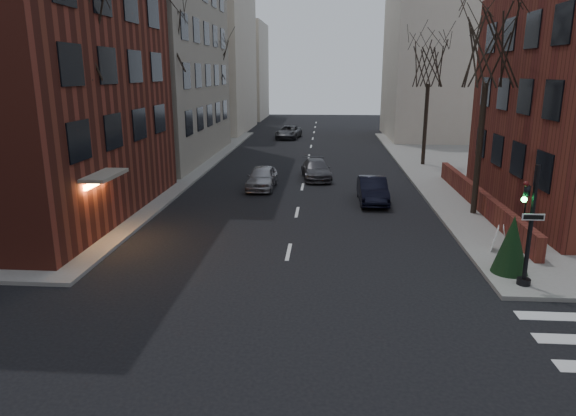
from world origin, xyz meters
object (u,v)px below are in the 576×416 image
object	(u,v)px
sandwich_board	(500,238)
tree_right_b	(430,63)
tree_left_b	(165,40)
tree_left_a	(76,33)
parked_sedan	(372,190)
traffic_signal	(528,234)
tree_left_c	(213,59)
evergreen_shrub	(512,244)
tree_right_a	(489,47)
streetlamp_near	(160,120)
car_lane_far	(288,132)
car_lane_gray	(316,170)
car_lane_silver	(262,177)
streetlamp_far	(226,101)

from	to	relation	value
sandwich_board	tree_right_b	bearing A→B (deg)	106.90
tree_left_b	sandwich_board	size ratio (longest dim) A/B	10.93
tree_left_a	parked_sedan	size ratio (longest dim) A/B	2.45
traffic_signal	sandwich_board	size ratio (longest dim) A/B	4.05
tree_left_c	evergreen_shrub	xyz separation A→B (m)	(16.68, -29.94, -6.85)
traffic_signal	tree_left_c	size ratio (longest dim) A/B	0.41
tree_right_a	tree_left_c	bearing A→B (deg)	128.66
streetlamp_near	parked_sedan	size ratio (longest dim) A/B	1.50
streetlamp_near	evergreen_shrub	xyz separation A→B (m)	(16.08, -11.94, -3.06)
parked_sedan	car_lane_far	distance (m)	28.39
car_lane_gray	car_lane_far	xyz separation A→B (m)	(-3.42, 21.47, 0.04)
tree_left_a	car_lane_silver	world-z (taller)	tree_left_a
car_lane_far	tree_right_a	bearing A→B (deg)	-61.97
streetlamp_far	evergreen_shrub	world-z (taller)	streetlamp_far
streetlamp_far	sandwich_board	size ratio (longest dim) A/B	6.36
streetlamp_far	car_lane_gray	world-z (taller)	streetlamp_far
streetlamp_near	parked_sedan	bearing A→B (deg)	-7.65
traffic_signal	tree_right_a	size ratio (longest dim) A/B	0.41
parked_sedan	car_lane_gray	world-z (taller)	parked_sedan
tree_right_a	evergreen_shrub	xyz separation A→B (m)	(-0.92, -7.94, -6.85)
tree_left_b	tree_left_c	world-z (taller)	tree_left_b
car_lane_silver	car_lane_gray	size ratio (longest dim) A/B	0.93
traffic_signal	car_lane_silver	world-z (taller)	traffic_signal
streetlamp_far	car_lane_far	bearing A→B (deg)	46.93
evergreen_shrub	tree_left_a	bearing A→B (deg)	166.70
streetlamp_far	evergreen_shrub	distance (m)	35.89
car_lane_far	sandwich_board	distance (m)	37.22
tree_right_b	tree_left_b	bearing A→B (deg)	-161.18
streetlamp_far	evergreen_shrub	bearing A→B (deg)	-63.28
tree_right_b	streetlamp_far	distance (m)	20.01
tree_right_a	sandwich_board	xyz separation A→B (m)	(-0.53, -5.63, -7.38)
tree_right_a	car_lane_gray	distance (m)	13.82
traffic_signal	streetlamp_far	bearing A→B (deg)	116.06
tree_right_b	traffic_signal	bearing A→B (deg)	-92.15
tree_left_a	tree_left_b	size ratio (longest dim) A/B	0.95
streetlamp_far	traffic_signal	bearing A→B (deg)	-63.94
sandwich_board	traffic_signal	bearing A→B (deg)	-77.09
streetlamp_near	tree_left_c	bearing A→B (deg)	91.91
tree_left_a	tree_left_b	world-z (taller)	tree_left_b
tree_right_a	tree_right_b	world-z (taller)	tree_right_a
tree_left_c	sandwich_board	world-z (taller)	tree_left_c
streetlamp_far	tree_left_a	bearing A→B (deg)	-91.23
tree_left_c	streetlamp_near	world-z (taller)	tree_left_c
car_lane_gray	sandwich_board	xyz separation A→B (m)	(7.47, -14.13, 0.01)
tree_left_a	tree_right_a	distance (m)	18.05
tree_left_a	streetlamp_far	world-z (taller)	tree_left_a
car_lane_far	car_lane_gray	bearing A→B (deg)	-73.78
traffic_signal	tree_left_c	bearing A→B (deg)	118.36
tree_right_a	sandwich_board	distance (m)	9.30
sandwich_board	evergreen_shrub	size ratio (longest dim) A/B	0.48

